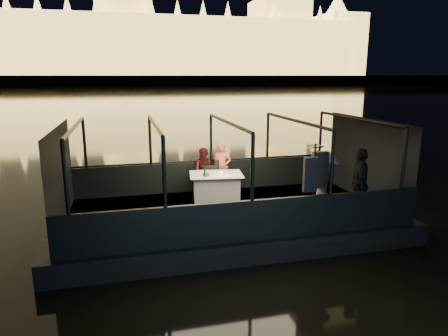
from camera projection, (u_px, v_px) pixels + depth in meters
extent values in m
plane|color=black|center=(134.00, 94.00, 86.10)|extent=(500.00, 500.00, 0.00)
cube|color=black|center=(228.00, 228.00, 10.52)|extent=(8.60, 4.40, 1.00)
cube|color=black|center=(228.00, 211.00, 10.41)|extent=(8.00, 4.00, 0.04)
cube|color=black|center=(211.00, 176.00, 12.19)|extent=(8.00, 0.08, 0.90)
cube|color=black|center=(252.00, 221.00, 8.42)|extent=(8.00, 0.08, 0.90)
cube|color=#423D33|center=(127.00, 81.00, 208.69)|extent=(400.00, 140.00, 6.00)
cube|color=white|center=(216.00, 187.00, 11.18)|extent=(1.58, 1.24, 0.77)
cube|color=black|center=(212.00, 181.00, 11.58)|extent=(0.49, 0.49, 0.86)
cube|color=black|center=(223.00, 180.00, 11.72)|extent=(0.53, 0.53, 0.98)
imported|color=#DA654F|center=(222.00, 168.00, 11.85)|extent=(0.64, 0.53, 1.52)
imported|color=#3E1113|center=(205.00, 169.00, 11.73)|extent=(0.80, 0.71, 1.38)
imported|color=silver|center=(325.00, 189.00, 9.35)|extent=(1.01, 1.28, 1.73)
imported|color=black|center=(359.00, 185.00, 9.62)|extent=(0.84, 1.13, 1.77)
cylinder|color=#153B1A|center=(205.00, 171.00, 10.76)|extent=(0.07, 0.07, 0.27)
cylinder|color=brown|center=(206.00, 175.00, 10.85)|extent=(0.22, 0.22, 0.07)
cylinder|color=orange|center=(221.00, 173.00, 11.00)|extent=(0.07, 0.07, 0.08)
cylinder|color=white|center=(237.00, 176.00, 10.82)|extent=(0.23, 0.23, 0.01)
cylinder|color=silver|center=(209.00, 174.00, 11.01)|extent=(0.30, 0.30, 0.01)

